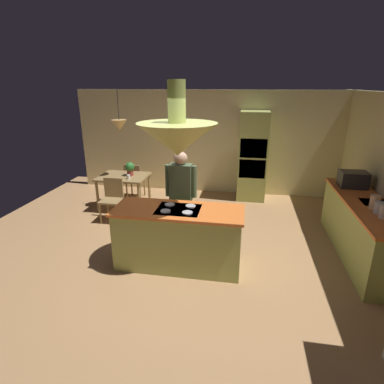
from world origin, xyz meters
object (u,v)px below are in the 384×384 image
(person_at_island, at_px, (181,193))
(potted_plant_on_table, at_px, (130,168))
(chair_facing_island, at_px, (112,197))
(cup_on_table, at_px, (128,177))
(canister_tea, at_px, (375,202))
(chair_by_back_wall, at_px, (134,179))
(kitchen_island, at_px, (179,237))
(dining_table, at_px, (124,180))
(canister_sugar, at_px, (379,208))
(oven_tower, at_px, (253,157))
(microwave_on_counter, at_px, (353,179))

(person_at_island, distance_m, potted_plant_on_table, 2.09)
(chair_facing_island, xyz_separation_m, cup_on_table, (0.20, 0.43, 0.30))
(potted_plant_on_table, distance_m, canister_tea, 4.69)
(cup_on_table, bearing_deg, person_at_island, -41.37)
(chair_by_back_wall, bearing_deg, canister_tea, 153.87)
(kitchen_island, relative_size, cup_on_table, 21.41)
(dining_table, relative_size, person_at_island, 0.64)
(chair_facing_island, height_order, chair_by_back_wall, same)
(chair_facing_island, xyz_separation_m, canister_sugar, (4.54, -1.12, 0.51))
(oven_tower, height_order, canister_sugar, oven_tower)
(dining_table, relative_size, potted_plant_on_table, 3.52)
(chair_facing_island, relative_size, microwave_on_counter, 1.89)
(dining_table, height_order, potted_plant_on_table, potted_plant_on_table)
(chair_facing_island, bearing_deg, canister_tea, -11.66)
(chair_facing_island, bearing_deg, oven_tower, 32.56)
(kitchen_island, distance_m, potted_plant_on_table, 2.69)
(dining_table, bearing_deg, chair_facing_island, -90.00)
(canister_tea, bearing_deg, kitchen_island, -169.66)
(kitchen_island, distance_m, chair_by_back_wall, 3.23)
(chair_by_back_wall, height_order, canister_sugar, canister_sugar)
(cup_on_table, bearing_deg, kitchen_island, -51.62)
(oven_tower, bearing_deg, person_at_island, -114.78)
(cup_on_table, height_order, canister_tea, canister_tea)
(chair_facing_island, distance_m, cup_on_table, 0.57)
(kitchen_island, distance_m, microwave_on_counter, 3.30)
(potted_plant_on_table, distance_m, cup_on_table, 0.30)
(oven_tower, distance_m, chair_by_back_wall, 2.90)
(oven_tower, distance_m, person_at_island, 2.85)
(kitchen_island, bearing_deg, canister_sugar, 6.79)
(chair_by_back_wall, distance_m, potted_plant_on_table, 0.74)
(canister_sugar, bearing_deg, oven_tower, 120.92)
(canister_tea, bearing_deg, person_at_island, 177.34)
(chair_facing_island, xyz_separation_m, canister_tea, (4.54, -0.94, 0.53))
(oven_tower, relative_size, dining_table, 1.98)
(oven_tower, distance_m, canister_sugar, 3.39)
(chair_facing_island, distance_m, canister_tea, 4.67)
(dining_table, height_order, microwave_on_counter, microwave_on_counter)
(person_at_island, bearing_deg, chair_by_back_wall, 127.52)
(oven_tower, height_order, person_at_island, oven_tower)
(dining_table, relative_size, chair_facing_island, 1.21)
(person_at_island, height_order, chair_by_back_wall, person_at_island)
(person_at_island, relative_size, canister_tea, 8.01)
(kitchen_island, xyz_separation_m, cup_on_table, (-1.50, 1.89, 0.34))
(kitchen_island, bearing_deg, cup_on_table, 128.38)
(person_at_island, height_order, chair_facing_island, person_at_island)
(dining_table, relative_size, microwave_on_counter, 2.30)
(dining_table, height_order, cup_on_table, cup_on_table)
(oven_tower, xyz_separation_m, potted_plant_on_table, (-2.65, -1.09, -0.12))
(dining_table, xyz_separation_m, canister_sugar, (4.54, -1.76, 0.36))
(potted_plant_on_table, xyz_separation_m, microwave_on_counter, (4.39, -0.58, 0.14))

